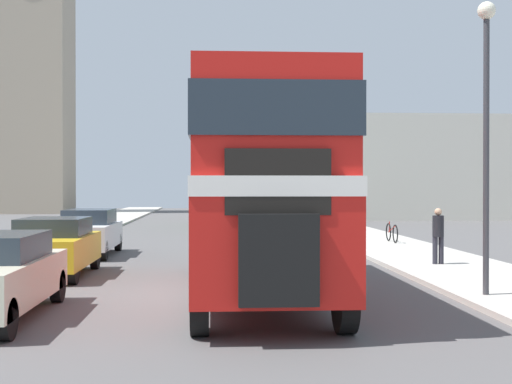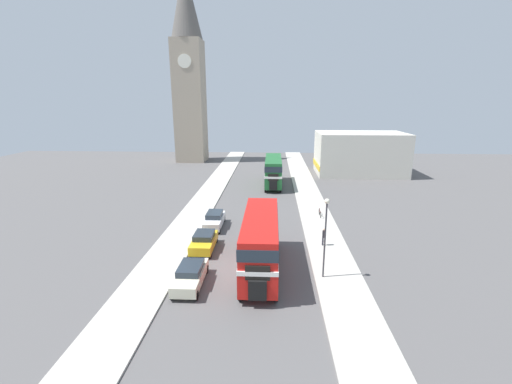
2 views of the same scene
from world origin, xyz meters
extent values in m
plane|color=#565454|center=(0.00, 0.00, 0.00)|extent=(120.00, 120.00, 0.00)
cube|color=red|center=(1.06, 0.06, 1.33)|extent=(2.53, 10.00, 1.63)
cube|color=white|center=(1.06, 0.06, 2.29)|extent=(2.56, 10.05, 0.30)
cube|color=red|center=(1.06, 0.06, 3.33)|extent=(2.48, 9.80, 1.78)
cube|color=#232D38|center=(1.06, 0.06, 3.42)|extent=(2.56, 9.90, 0.80)
cube|color=black|center=(1.06, -5.04, 1.25)|extent=(1.14, 0.20, 1.30)
cube|color=black|center=(1.06, -4.90, 2.35)|extent=(1.52, 0.12, 0.95)
cylinder|color=black|center=(-0.06, -4.07, 0.54)|extent=(0.28, 1.09, 1.09)
cylinder|color=black|center=(2.19, -4.07, 0.54)|extent=(0.28, 1.09, 1.09)
cylinder|color=black|center=(-0.06, 4.08, 0.54)|extent=(0.28, 1.09, 1.09)
cylinder|color=black|center=(2.19, 4.08, 0.54)|extent=(0.28, 1.09, 1.09)
cube|color=#1E602D|center=(2.00, 26.69, 1.31)|extent=(2.38, 9.99, 1.60)
cube|color=white|center=(2.00, 26.69, 2.26)|extent=(2.40, 10.04, 0.29)
cube|color=#1E602D|center=(2.00, 26.69, 3.27)|extent=(2.33, 9.79, 1.74)
cube|color=#232D38|center=(2.00, 26.69, 3.36)|extent=(2.40, 9.89, 0.78)
cube|color=black|center=(2.00, 21.59, 1.23)|extent=(1.07, 0.20, 1.28)
cube|color=black|center=(2.00, 21.73, 2.32)|extent=(1.43, 0.12, 0.93)
cylinder|color=black|center=(0.95, 22.56, 0.54)|extent=(0.28, 1.09, 1.09)
cylinder|color=black|center=(3.05, 22.56, 0.54)|extent=(0.28, 1.09, 1.09)
cylinder|color=black|center=(0.95, 30.70, 0.54)|extent=(0.28, 1.09, 1.09)
cylinder|color=black|center=(3.05, 30.70, 0.54)|extent=(0.28, 1.09, 1.09)
cylinder|color=black|center=(-2.92, -4.27, 0.32)|extent=(0.20, 0.64, 0.64)
cylinder|color=black|center=(-2.92, -0.74, 0.32)|extent=(0.20, 0.64, 0.64)
cube|color=gold|center=(-3.90, 3.35, 0.66)|extent=(1.81, 4.03, 0.74)
cube|color=#232D38|center=(-3.90, 3.51, 1.26)|extent=(1.59, 2.10, 0.45)
cylinder|color=black|center=(-4.70, 1.78, 0.32)|extent=(0.20, 0.64, 0.64)
cylinder|color=black|center=(-3.10, 1.78, 0.32)|extent=(0.20, 0.64, 0.64)
cylinder|color=black|center=(-4.70, 4.92, 0.32)|extent=(0.20, 0.64, 0.64)
cylinder|color=black|center=(-3.10, 4.92, 0.32)|extent=(0.20, 0.64, 0.64)
cube|color=white|center=(-3.91, 8.76, 0.67)|extent=(1.66, 4.30, 0.76)
cube|color=#232D38|center=(-3.91, 8.93, 1.29)|extent=(1.46, 2.24, 0.48)
cylinder|color=black|center=(-4.65, 7.06, 0.32)|extent=(0.20, 0.64, 0.64)
cylinder|color=black|center=(-3.18, 7.06, 0.32)|extent=(0.20, 0.64, 0.64)
cylinder|color=black|center=(-4.65, 10.46, 0.32)|extent=(0.20, 0.64, 0.64)
cylinder|color=black|center=(-3.18, 10.46, 0.32)|extent=(0.20, 0.64, 0.64)
cylinder|color=#282833|center=(6.35, 4.51, 0.50)|extent=(0.14, 0.14, 0.76)
cylinder|color=#282833|center=(6.53, 4.51, 0.50)|extent=(0.14, 0.14, 0.76)
cylinder|color=black|center=(6.44, 4.51, 1.18)|extent=(0.32, 0.32, 0.60)
sphere|color=tan|center=(6.44, 4.51, 1.58)|extent=(0.20, 0.20, 0.20)
torus|color=black|center=(7.14, 11.83, 0.48)|extent=(0.05, 0.71, 0.71)
torus|color=black|center=(7.14, 12.88, 0.48)|extent=(0.05, 0.71, 0.71)
cylinder|color=maroon|center=(7.14, 12.35, 0.62)|extent=(0.04, 1.06, 0.34)
cylinder|color=maroon|center=(7.14, 12.73, 0.69)|extent=(0.04, 0.04, 0.43)
cylinder|color=#38383D|center=(5.61, -1.07, 2.87)|extent=(0.12, 0.12, 5.50)
sphere|color=#EFEACC|center=(5.61, -1.07, 5.80)|extent=(0.36, 0.36, 0.36)
cube|color=tan|center=(-15.03, 47.58, 11.95)|extent=(5.75, 5.75, 23.89)
cube|color=beige|center=(16.84, 35.66, 3.56)|extent=(14.58, 9.00, 7.13)
cube|color=gold|center=(9.49, 35.66, 1.57)|extent=(0.12, 8.55, 0.86)
camera|label=1|loc=(0.12, -14.99, 2.29)|focal=50.00mm
camera|label=2|loc=(1.87, -23.48, 12.41)|focal=24.00mm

